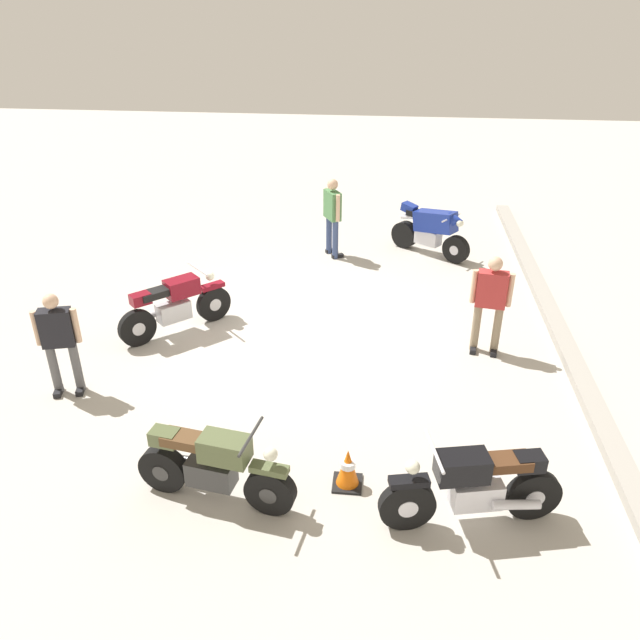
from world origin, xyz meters
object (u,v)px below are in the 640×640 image
object	(u,v)px
motorcycle_blue_sportbike	(431,229)
motorcycle_olive_vintage	(214,467)
motorcycle_black_cruiser	(474,487)
person_in_green_shirt	(332,213)
motorcycle_maroon_cruiser	(175,305)
person_in_black_shirt	(59,338)
person_in_red_shirt	(490,299)
traffic_cone	(348,468)

from	to	relation	value
motorcycle_blue_sportbike	motorcycle_olive_vintage	distance (m)	8.43
motorcycle_black_cruiser	person_in_green_shirt	xyz separation A→B (m)	(-7.69, -2.26, 0.48)
motorcycle_maroon_cruiser	person_in_green_shirt	size ratio (longest dim) A/B	0.91
motorcycle_blue_sportbike	person_in_green_shirt	bearing A→B (deg)	-136.36
motorcycle_blue_sportbike	motorcycle_olive_vintage	world-z (taller)	motorcycle_blue_sportbike
motorcycle_maroon_cruiser	motorcycle_olive_vintage	size ratio (longest dim) A/B	0.81
person_in_black_shirt	motorcycle_maroon_cruiser	bearing A→B (deg)	136.70
person_in_black_shirt	person_in_red_shirt	bearing A→B (deg)	91.69
motorcycle_maroon_cruiser	traffic_cone	bearing A→B (deg)	-91.35
motorcycle_black_cruiser	person_in_red_shirt	xyz separation A→B (m)	(-3.85, 0.62, 0.44)
motorcycle_maroon_cruiser	motorcycle_olive_vintage	xyz separation A→B (m)	(3.89, 1.69, -0.03)
motorcycle_black_cruiser	motorcycle_blue_sportbike	xyz separation A→B (m)	(-7.98, -0.09, 0.07)
motorcycle_blue_sportbike	person_in_green_shirt	xyz separation A→B (m)	(0.29, -2.16, 0.41)
motorcycle_blue_sportbike	traffic_cone	size ratio (longest dim) A/B	3.19
motorcycle_maroon_cruiser	person_in_black_shirt	xyz separation A→B (m)	(1.93, -1.06, 0.39)
motorcycle_black_cruiser	motorcycle_blue_sportbike	distance (m)	7.98
motorcycle_black_cruiser	person_in_black_shirt	xyz separation A→B (m)	(-2.00, -5.69, 0.39)
motorcycle_blue_sportbike	traffic_cone	xyz separation A→B (m)	(7.52, -1.32, -0.33)
motorcycle_black_cruiser	person_in_green_shirt	world-z (taller)	person_in_green_shirt
motorcycle_maroon_cruiser	person_in_black_shirt	distance (m)	2.24
motorcycle_maroon_cruiser	motorcycle_blue_sportbike	size ratio (longest dim) A/B	0.94
motorcycle_maroon_cruiser	person_in_red_shirt	size ratio (longest dim) A/B	0.94
motorcycle_maroon_cruiser	person_in_green_shirt	xyz separation A→B (m)	(-3.75, 2.38, 0.48)
motorcycle_blue_sportbike	motorcycle_olive_vintage	xyz separation A→B (m)	(7.93, -2.85, -0.11)
motorcycle_maroon_cruiser	motorcycle_blue_sportbike	xyz separation A→B (m)	(-4.04, 4.54, 0.07)
motorcycle_olive_vintage	person_in_green_shirt	distance (m)	7.69
person_in_red_shirt	person_in_green_shirt	bearing A→B (deg)	-134.43
motorcycle_black_cruiser	person_in_green_shirt	bearing A→B (deg)	-86.00
traffic_cone	motorcycle_olive_vintage	bearing A→B (deg)	-74.99
motorcycle_maroon_cruiser	motorcycle_black_cruiser	distance (m)	6.08
motorcycle_maroon_cruiser	person_in_black_shirt	size ratio (longest dim) A/B	0.98
person_in_green_shirt	motorcycle_black_cruiser	bearing A→B (deg)	-102.84
motorcycle_blue_sportbike	motorcycle_black_cruiser	bearing A→B (deg)	-53.26
motorcycle_black_cruiser	motorcycle_blue_sportbike	bearing A→B (deg)	-101.68
motorcycle_maroon_cruiser	person_in_green_shirt	distance (m)	4.47
person_in_green_shirt	motorcycle_maroon_cruiser	bearing A→B (deg)	-151.55
person_in_black_shirt	traffic_cone	bearing A→B (deg)	55.44
motorcycle_maroon_cruiser	person_in_red_shirt	bearing A→B (deg)	-45.01
motorcycle_blue_sportbike	person_in_black_shirt	size ratio (longest dim) A/B	1.05
motorcycle_black_cruiser	motorcycle_blue_sportbike	size ratio (longest dim) A/B	1.22
motorcycle_olive_vintage	motorcycle_black_cruiser	bearing A→B (deg)	9.01
motorcycle_black_cruiser	motorcycle_maroon_cruiser	bearing A→B (deg)	-52.71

